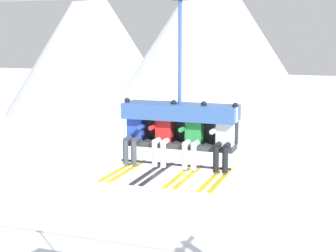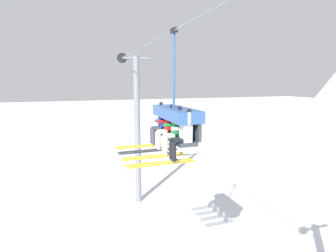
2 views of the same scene
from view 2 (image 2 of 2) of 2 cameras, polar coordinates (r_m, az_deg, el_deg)
lift_tower_near at (r=15.82m, az=-6.75°, el=-0.41°), size 0.36×1.88×9.02m
lift_cable at (r=8.38m, az=-1.60°, el=18.70°), size 16.69×0.05×0.05m
chairlift_chair at (r=7.26m, az=1.78°, el=1.85°), size 2.26×0.74×3.24m
skier_blue at (r=8.10m, az=-1.94°, el=0.58°), size 0.48×1.70×1.34m
skier_red at (r=7.52m, az=-0.57°, el=-0.12°), size 0.48×1.70×1.34m
skier_green at (r=6.95m, az=1.02°, el=-0.93°), size 0.48×1.70×1.34m
skier_white at (r=6.39m, az=2.89°, el=-1.88°), size 0.48×1.70×1.34m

